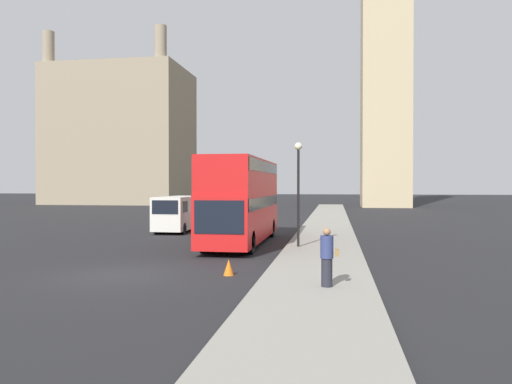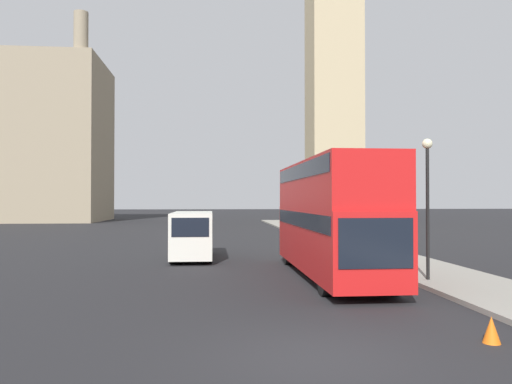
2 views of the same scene
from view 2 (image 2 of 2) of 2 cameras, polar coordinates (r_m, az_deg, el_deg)
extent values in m
plane|color=black|center=(9.91, 6.97, -18.18)|extent=(300.00, 300.00, 0.00)
cube|color=tan|center=(70.49, 8.84, 16.96)|extent=(6.57, 6.57, 49.14)
cube|color=gray|center=(76.69, -24.91, 5.27)|extent=(21.54, 15.12, 22.20)
cylinder|color=gray|center=(70.82, -19.37, 16.97)|extent=(1.81, 1.81, 4.88)
cube|color=red|center=(19.38, 8.45, -5.29)|extent=(2.42, 10.65, 2.34)
cube|color=red|center=(19.33, 8.44, 0.78)|extent=(2.42, 10.44, 1.76)
cube|color=black|center=(19.33, 8.45, -3.09)|extent=(2.46, 10.23, 0.55)
cube|color=black|center=(19.35, 8.43, 2.27)|extent=(2.46, 10.02, 0.55)
cube|color=black|center=(14.23, 13.54, -5.73)|extent=(2.13, 0.03, 1.41)
cylinder|color=black|center=(15.68, 8.58, -9.76)|extent=(0.68, 1.06, 1.06)
cylinder|color=black|center=(16.17, 14.66, -9.47)|extent=(0.68, 1.06, 1.06)
cylinder|color=black|center=(22.93, 4.11, -6.96)|extent=(0.68, 1.06, 1.06)
cylinder|color=black|center=(23.27, 8.38, -6.86)|extent=(0.68, 1.06, 1.06)
cube|color=silver|center=(25.17, -7.26, -4.74)|extent=(1.95, 5.58, 2.12)
cube|color=black|center=(22.35, -7.52, -4.02)|extent=(1.66, 0.02, 0.85)
cube|color=black|center=(23.33, -7.42, -3.89)|extent=(1.98, 1.00, 0.68)
cylinder|color=black|center=(23.40, -9.24, -7.23)|extent=(0.49, 0.73, 0.73)
cylinder|color=black|center=(23.34, -5.63, -7.26)|extent=(0.49, 0.73, 0.73)
cylinder|color=black|center=(27.16, -8.67, -6.35)|extent=(0.49, 0.73, 0.73)
cylinder|color=black|center=(27.11, -5.56, -6.37)|extent=(0.49, 0.73, 0.73)
cylinder|color=black|center=(18.56, 19.03, -2.39)|extent=(0.12, 0.12, 4.60)
sphere|color=beige|center=(18.66, 18.99, 5.24)|extent=(0.36, 0.36, 0.36)
cone|color=orange|center=(11.66, 25.32, -14.05)|extent=(0.36, 0.36, 0.55)
camera|label=1|loc=(11.54, 120.98, 1.19)|focal=35.00mm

